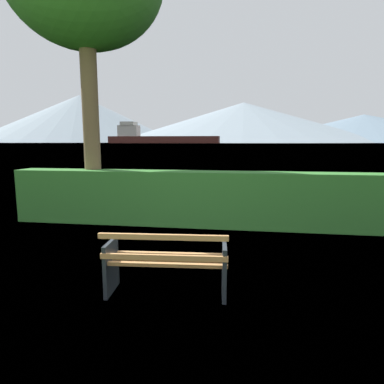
{
  "coord_description": "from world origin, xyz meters",
  "views": [
    {
      "loc": [
        0.93,
        -3.97,
        1.94
      ],
      "look_at": [
        0.0,
        2.11,
        1.0
      ],
      "focal_mm": 31.12,
      "sensor_mm": 36.0,
      "label": 1
    }
  ],
  "objects": [
    {
      "name": "cargo_ship_large",
      "position": [
        -84.61,
        314.8,
        5.79
      ],
      "size": [
        109.17,
        16.07,
        20.71
      ],
      "color": "#471E19",
      "rests_on": "water_surface"
    },
    {
      "name": "ground_plane",
      "position": [
        0.0,
        0.0,
        0.0
      ],
      "size": [
        1400.0,
        1400.0,
        0.0
      ],
      "primitive_type": "plane",
      "color": "#567A38"
    },
    {
      "name": "distant_hills",
      "position": [
        -52.95,
        545.03,
        31.73
      ],
      "size": [
        821.75,
        430.08,
        79.21
      ],
      "color": "gray",
      "rests_on": "ground_plane"
    },
    {
      "name": "water_surface",
      "position": [
        0.0,
        307.82,
        0.0
      ],
      "size": [
        620.0,
        620.0,
        0.0
      ],
      "primitive_type": "plane",
      "color": "slate",
      "rests_on": "ground_plane"
    },
    {
      "name": "park_bench",
      "position": [
        0.0,
        -0.06,
        0.42
      ],
      "size": [
        1.58,
        0.68,
        0.87
      ],
      "color": "#A0703F",
      "rests_on": "ground_plane"
    },
    {
      "name": "hedge_row",
      "position": [
        0.0,
        3.53,
        0.63
      ],
      "size": [
        8.93,
        0.65,
        1.26
      ],
      "primitive_type": "cube",
      "color": "#2D6B28",
      "rests_on": "ground_plane"
    }
  ]
}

